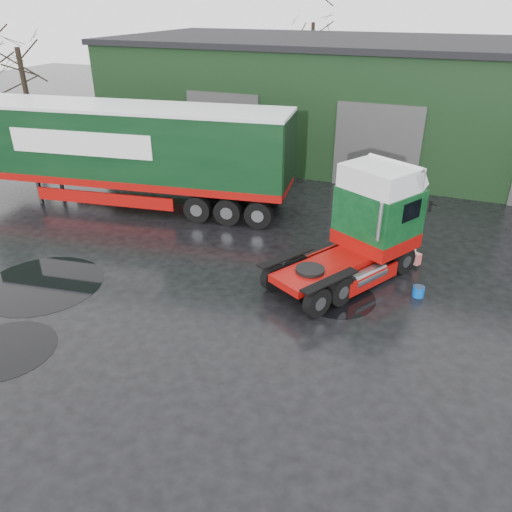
{
  "coord_description": "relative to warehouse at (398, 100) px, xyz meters",
  "views": [
    {
      "loc": [
        5.42,
        -9.67,
        8.25
      ],
      "look_at": [
        0.68,
        2.05,
        1.7
      ],
      "focal_mm": 35.0,
      "sensor_mm": 36.0,
      "label": 1
    }
  ],
  "objects": [
    {
      "name": "hero_tractor",
      "position": [
        0.66,
        -15.5,
        -1.34
      ],
      "size": [
        5.01,
        6.32,
        3.64
      ],
      "primitive_type": null,
      "rotation": [
        0.0,
        0.0,
        -0.51
      ],
      "color": "#0D3E1B",
      "rests_on": "ground"
    },
    {
      "name": "puddle_1",
      "position": [
        0.83,
        -16.57,
        -3.15
      ],
      "size": [
        2.39,
        2.39,
        0.01
      ],
      "primitive_type": "cylinder",
      "color": "black",
      "rests_on": "ground"
    },
    {
      "name": "ground",
      "position": [
        -2.0,
        -20.0,
        -3.16
      ],
      "size": [
        100.0,
        100.0,
        0.0
      ],
      "primitive_type": "plane",
      "color": "black"
    },
    {
      "name": "tree_back_a",
      "position": [
        -8.0,
        10.0,
        1.59
      ],
      "size": [
        4.4,
        4.4,
        9.5
      ],
      "primitive_type": null,
      "color": "black",
      "rests_on": "ground"
    },
    {
      "name": "wash_bucket",
      "position": [
        3.14,
        -15.53,
        -2.99
      ],
      "size": [
        0.45,
        0.45,
        0.34
      ],
      "primitive_type": "cylinder",
      "rotation": [
        0.0,
        0.0,
        0.31
      ],
      "color": "#0849B3",
      "rests_on": "ground"
    },
    {
      "name": "tree_left",
      "position": [
        -19.0,
        -8.0,
        1.09
      ],
      "size": [
        4.4,
        4.4,
        8.5
      ],
      "primitive_type": null,
      "color": "black",
      "rests_on": "ground"
    },
    {
      "name": "puddle_2",
      "position": [
        -8.22,
        -19.36,
        -3.15
      ],
      "size": [
        3.86,
        3.86,
        0.01
      ],
      "primitive_type": "cylinder",
      "color": "black",
      "rests_on": "ground"
    },
    {
      "name": "puddle_0",
      "position": [
        -6.67,
        -22.39,
        -3.15
      ],
      "size": [
        2.64,
        2.64,
        0.01
      ],
      "primitive_type": "cylinder",
      "color": "black",
      "rests_on": "ground"
    },
    {
      "name": "trailer_left",
      "position": [
        -9.5,
        -12.26,
        -0.96
      ],
      "size": [
        14.4,
        4.91,
        4.39
      ],
      "primitive_type": null,
      "rotation": [
        0.0,
        0.0,
        1.72
      ],
      "color": "silver",
      "rests_on": "ground"
    },
    {
      "name": "warehouse",
      "position": [
        0.0,
        0.0,
        0.0
      ],
      "size": [
        32.4,
        12.4,
        6.3
      ],
      "color": "black",
      "rests_on": "ground"
    }
  ]
}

